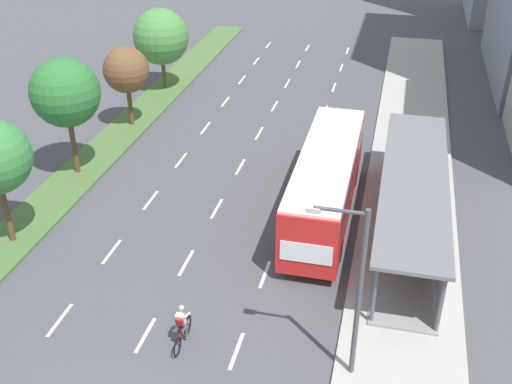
{
  "coord_description": "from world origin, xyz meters",
  "views": [
    {
      "loc": [
        7.97,
        -10.96,
        16.0
      ],
      "look_at": [
        2.0,
        13.84,
        1.2
      ],
      "focal_mm": 43.11,
      "sensor_mm": 36.0,
      "label": 1
    }
  ],
  "objects_px": {
    "median_tree_fourth": "(126,70)",
    "median_tree_fifth": "(161,37)",
    "streetlight": "(354,284)",
    "cyclist": "(182,327)",
    "bus": "(326,178)",
    "bus_shelter": "(418,200)",
    "median_tree_third": "(65,93)"
  },
  "relations": [
    {
      "from": "bus",
      "to": "median_tree_fifth",
      "type": "relative_size",
      "value": 1.98
    },
    {
      "from": "bus",
      "to": "median_tree_third",
      "type": "relative_size",
      "value": 1.78
    },
    {
      "from": "bus_shelter",
      "to": "median_tree_third",
      "type": "distance_m",
      "value": 18.28
    },
    {
      "from": "bus",
      "to": "streetlight",
      "type": "relative_size",
      "value": 1.74
    },
    {
      "from": "bus_shelter",
      "to": "median_tree_third",
      "type": "xyz_separation_m",
      "value": [
        -17.98,
        1.8,
        2.8
      ]
    },
    {
      "from": "median_tree_third",
      "to": "bus",
      "type": "bearing_deg",
      "value": -4.61
    },
    {
      "from": "cyclist",
      "to": "bus",
      "type": "bearing_deg",
      "value": 69.36
    },
    {
      "from": "bus_shelter",
      "to": "streetlight",
      "type": "distance_m",
      "value": 9.73
    },
    {
      "from": "median_tree_fourth",
      "to": "streetlight",
      "type": "height_order",
      "value": "streetlight"
    },
    {
      "from": "median_tree_third",
      "to": "streetlight",
      "type": "distance_m",
      "value": 19.37
    },
    {
      "from": "bus_shelter",
      "to": "median_tree_third",
      "type": "relative_size",
      "value": 2.23
    },
    {
      "from": "bus_shelter",
      "to": "streetlight",
      "type": "height_order",
      "value": "streetlight"
    },
    {
      "from": "median_tree_third",
      "to": "streetlight",
      "type": "relative_size",
      "value": 0.98
    },
    {
      "from": "bus",
      "to": "median_tree_fourth",
      "type": "distance_m",
      "value": 15.57
    },
    {
      "from": "median_tree_fourth",
      "to": "bus_shelter",
      "type": "bearing_deg",
      "value": -25.58
    },
    {
      "from": "bus_shelter",
      "to": "median_tree_fifth",
      "type": "relative_size",
      "value": 2.48
    },
    {
      "from": "streetlight",
      "to": "bus",
      "type": "bearing_deg",
      "value": 102.26
    },
    {
      "from": "median_tree_fifth",
      "to": "bus_shelter",
      "type": "bearing_deg",
      "value": -40.04
    },
    {
      "from": "median_tree_third",
      "to": "median_tree_fourth",
      "type": "xyz_separation_m",
      "value": [
        0.29,
        6.66,
        -1.0
      ]
    },
    {
      "from": "median_tree_fourth",
      "to": "bus",
      "type": "bearing_deg",
      "value": -30.09
    },
    {
      "from": "bus_shelter",
      "to": "bus",
      "type": "relative_size",
      "value": 1.25
    },
    {
      "from": "median_tree_fifth",
      "to": "streetlight",
      "type": "bearing_deg",
      "value": -56.93
    },
    {
      "from": "bus_shelter",
      "to": "cyclist",
      "type": "height_order",
      "value": "bus_shelter"
    },
    {
      "from": "cyclist",
      "to": "median_tree_third",
      "type": "xyz_separation_m",
      "value": [
        -9.95,
        11.04,
        3.88
      ]
    },
    {
      "from": "bus",
      "to": "cyclist",
      "type": "xyz_separation_m",
      "value": [
        -3.74,
        -9.94,
        -1.28
      ]
    },
    {
      "from": "bus",
      "to": "streetlight",
      "type": "xyz_separation_m",
      "value": [
        2.17,
        -9.98,
        1.82
      ]
    },
    {
      "from": "median_tree_fourth",
      "to": "median_tree_fifth",
      "type": "relative_size",
      "value": 0.87
    },
    {
      "from": "median_tree_fifth",
      "to": "streetlight",
      "type": "distance_m",
      "value": 29.13
    },
    {
      "from": "median_tree_fifth",
      "to": "median_tree_fourth",
      "type": "bearing_deg",
      "value": -87.25
    },
    {
      "from": "median_tree_third",
      "to": "cyclist",
      "type": "bearing_deg",
      "value": -47.97
    },
    {
      "from": "bus_shelter",
      "to": "bus",
      "type": "bearing_deg",
      "value": 170.75
    },
    {
      "from": "cyclist",
      "to": "median_tree_fourth",
      "type": "bearing_deg",
      "value": 118.62
    }
  ]
}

